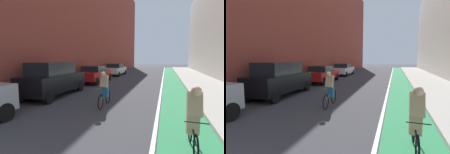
{
  "view_description": "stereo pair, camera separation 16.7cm",
  "coord_description": "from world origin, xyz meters",
  "views": [
    {
      "loc": [
        2.91,
        -0.13,
        2.2
      ],
      "look_at": [
        0.14,
        8.68,
        1.19
      ],
      "focal_mm": 27.42,
      "sensor_mm": 36.0,
      "label": 1
    },
    {
      "loc": [
        3.06,
        -0.08,
        2.2
      ],
      "look_at": [
        0.14,
        8.68,
        1.19
      ],
      "focal_mm": 27.42,
      "sensor_mm": 36.0,
      "label": 2
    }
  ],
  "objects": [
    {
      "name": "ground_plane",
      "position": [
        0.0,
        18.3,
        0.0
      ],
      "size": [
        98.13,
        98.13,
        0.0
      ],
      "primitive_type": "plane",
      "color": "#38383D"
    },
    {
      "name": "bike_lane_paint",
      "position": [
        3.56,
        20.3,
        0.0
      ],
      "size": [
        1.6,
        44.6,
        0.0
      ],
      "primitive_type": "cube",
      "color": "#2D8451",
      "rests_on": "ground"
    },
    {
      "name": "lane_divider_stripe",
      "position": [
        2.66,
        20.3,
        0.0
      ],
      "size": [
        0.12,
        44.6,
        0.0
      ],
      "primitive_type": "cube",
      "color": "white",
      "rests_on": "ground"
    },
    {
      "name": "sidewalk_right",
      "position": [
        6.08,
        20.3,
        0.07
      ],
      "size": [
        3.43,
        44.6,
        0.14
      ],
      "primitive_type": "cube",
      "color": "#A8A59E",
      "rests_on": "ground"
    },
    {
      "name": "building_facade_left",
      "position": [
        -6.16,
        20.3,
        7.8
      ],
      "size": [
        3.0,
        44.6,
        15.6
      ],
      "color": "brown",
      "rests_on": "ground"
    },
    {
      "name": "parked_suv_black",
      "position": [
        -3.31,
        8.32,
        1.02
      ],
      "size": [
        1.93,
        4.56,
        1.98
      ],
      "color": "black",
      "rests_on": "ground"
    },
    {
      "name": "parked_sedan_red",
      "position": [
        -3.31,
        14.33,
        0.79
      ],
      "size": [
        1.98,
        4.71,
        1.53
      ],
      "color": "red",
      "rests_on": "ground"
    },
    {
      "name": "parked_sedan_white",
      "position": [
        -3.31,
        21.19,
        0.79
      ],
      "size": [
        1.93,
        4.62,
        1.53
      ],
      "color": "silver",
      "rests_on": "ground"
    },
    {
      "name": "cyclist_lead",
      "position": [
        3.57,
        4.13,
        0.85
      ],
      "size": [
        0.48,
        1.69,
        1.6
      ],
      "color": "black",
      "rests_on": "ground"
    },
    {
      "name": "cyclist_mid",
      "position": [
        0.27,
        7.13,
        0.85
      ],
      "size": [
        0.48,
        1.72,
        1.61
      ],
      "color": "black",
      "rests_on": "ground"
    }
  ]
}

